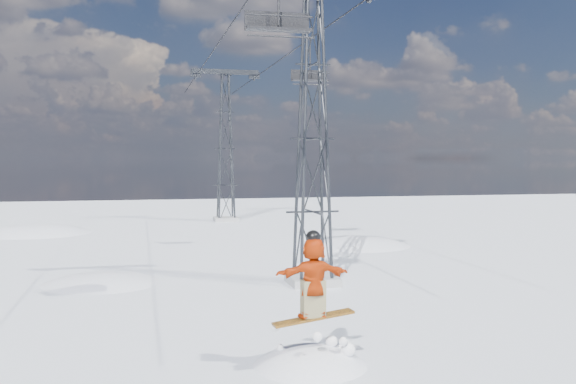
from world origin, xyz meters
The scene contains 6 objects.
ground centered at (0.00, 0.00, 0.00)m, with size 120.00×120.00×0.00m, color white.
lift_tower_near centered at (0.80, 8.00, 5.47)m, with size 5.20×1.80×11.43m.
lift_tower_far centered at (0.80, 33.00, 5.47)m, with size 5.20×1.80×11.43m.
haul_cables centered at (0.80, 19.50, 10.85)m, with size 4.46×51.00×0.06m.
lift_chair_near centered at (-1.40, 3.94, 8.86)m, with size 2.01×0.58×2.49m.
lift_chair_mid centered at (3.00, 16.68, 8.95)m, with size 1.91×0.55×2.37m.
Camera 1 is at (-5.53, -15.24, 4.76)m, focal length 40.00 mm.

